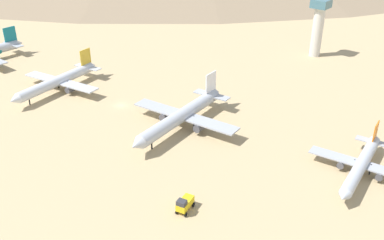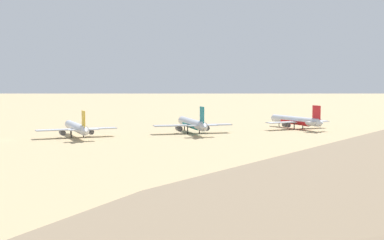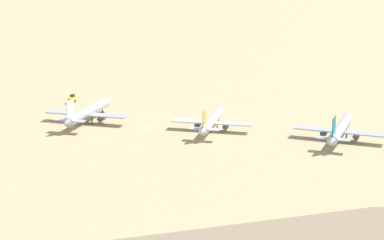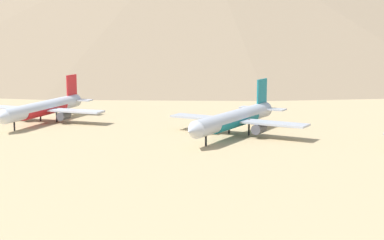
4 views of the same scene
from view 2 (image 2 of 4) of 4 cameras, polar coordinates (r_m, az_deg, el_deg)
ground_plane at (r=222.22m, az=-19.29°, el=-2.11°), size 1800.00×1800.00×0.00m
parked_jet_0 at (r=265.93m, az=11.18°, el=-0.06°), size 42.11×34.53×12.24m
parked_jet_1 at (r=239.25m, az=0.03°, el=-0.41°), size 44.36×35.94×12.82m
parked_jet_2 at (r=227.14m, az=-12.40°, el=-0.81°), size 41.39×33.83×11.96m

